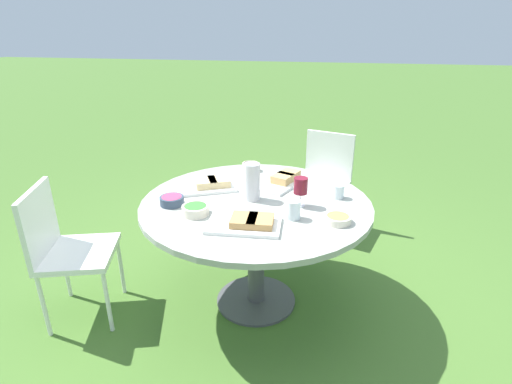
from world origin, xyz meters
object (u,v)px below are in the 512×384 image
(dining_table, at_px, (256,215))
(wine_glass, at_px, (301,186))
(chair_near_right, at_px, (63,244))
(chair_near_left, at_px, (324,175))
(water_pitcher, at_px, (252,182))
(handbag, at_px, (186,212))

(dining_table, xyz_separation_m, wine_glass, (-0.27, 0.02, 0.23))
(dining_table, height_order, chair_near_right, chair_near_right)
(chair_near_left, xyz_separation_m, water_pitcher, (0.40, 1.18, 0.35))
(wine_glass, relative_size, handbag, 0.49)
(water_pitcher, bearing_deg, wine_glass, 173.15)
(dining_table, bearing_deg, wine_glass, 176.43)
(chair_near_left, height_order, handbag, chair_near_left)
(dining_table, xyz_separation_m, handbag, (0.89, -0.99, -0.53))
(wine_glass, height_order, handbag, wine_glass)
(chair_near_left, bearing_deg, handbag, 9.42)
(chair_near_left, xyz_separation_m, handbag, (1.26, 0.21, -0.40))
(chair_near_left, distance_m, water_pitcher, 1.30)
(wine_glass, bearing_deg, handbag, -40.98)
(water_pitcher, relative_size, wine_glass, 1.30)
(chair_near_right, distance_m, water_pitcher, 1.22)
(water_pitcher, xyz_separation_m, handbag, (0.86, -0.97, -0.75))
(wine_glass, bearing_deg, chair_near_left, -94.58)
(chair_near_right, distance_m, handbag, 1.44)
(chair_near_left, relative_size, chair_near_right, 1.00)
(dining_table, distance_m, chair_near_right, 1.20)
(chair_near_left, height_order, wine_glass, wine_glass)
(water_pitcher, height_order, handbag, water_pitcher)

